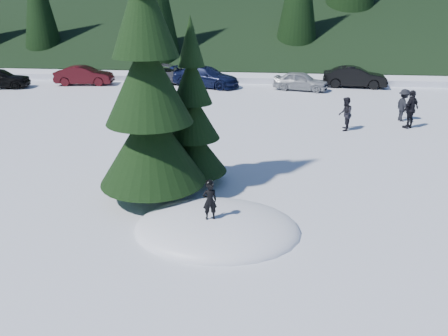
# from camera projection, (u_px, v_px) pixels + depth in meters

# --- Properties ---
(ground) EXTENTS (200.00, 200.00, 0.00)m
(ground) POSITION_uv_depth(u_px,v_px,m) (217.00, 229.00, 11.72)
(ground) COLOR white
(ground) RESTS_ON ground
(snow_mound) EXTENTS (4.48, 3.52, 0.96)m
(snow_mound) POSITION_uv_depth(u_px,v_px,m) (217.00, 229.00, 11.72)
(snow_mound) COLOR white
(snow_mound) RESTS_ON ground
(spruce_tall) EXTENTS (3.20, 3.20, 8.60)m
(spruce_tall) POSITION_uv_depth(u_px,v_px,m) (148.00, 92.00, 12.43)
(spruce_tall) COLOR black
(spruce_tall) RESTS_ON ground
(spruce_short) EXTENTS (2.20, 2.20, 5.37)m
(spruce_short) POSITION_uv_depth(u_px,v_px,m) (193.00, 122.00, 14.06)
(spruce_short) COLOR black
(spruce_short) RESTS_ON ground
(child_skier) EXTENTS (0.42, 0.34, 1.01)m
(child_skier) POSITION_uv_depth(u_px,v_px,m) (210.00, 201.00, 11.09)
(child_skier) COLOR black
(child_skier) RESTS_ON snow_mound
(adult_0) EXTENTS (0.72, 0.86, 1.58)m
(adult_0) POSITION_uv_depth(u_px,v_px,m) (345.00, 114.00, 20.41)
(adult_0) COLOR black
(adult_0) RESTS_ON ground
(adult_1) EXTENTS (1.10, 1.05, 1.84)m
(adult_1) POSITION_uv_depth(u_px,v_px,m) (411.00, 109.00, 20.73)
(adult_1) COLOR black
(adult_1) RESTS_ON ground
(adult_2) EXTENTS (0.82, 1.16, 1.62)m
(adult_2) POSITION_uv_depth(u_px,v_px,m) (403.00, 105.00, 22.01)
(adult_2) COLOR black
(adult_2) RESTS_ON ground
(car_1) EXTENTS (4.26, 1.95, 1.35)m
(car_1) POSITION_uv_depth(u_px,v_px,m) (84.00, 75.00, 31.66)
(car_1) COLOR #370A0E
(car_1) RESTS_ON ground
(car_2) EXTENTS (5.35, 3.03, 1.41)m
(car_2) POSITION_uv_depth(u_px,v_px,m) (168.00, 74.00, 32.24)
(car_2) COLOR #53545B
(car_2) RESTS_ON ground
(car_3) EXTENTS (5.28, 3.52, 1.42)m
(car_3) POSITION_uv_depth(u_px,v_px,m) (206.00, 77.00, 30.90)
(car_3) COLOR #0E1433
(car_3) RESTS_ON ground
(car_4) EXTENTS (3.95, 2.37, 1.26)m
(car_4) POSITION_uv_depth(u_px,v_px,m) (301.00, 81.00, 29.71)
(car_4) COLOR #999DA1
(car_4) RESTS_ON ground
(car_5) EXTENTS (4.48, 1.91, 1.44)m
(car_5) POSITION_uv_depth(u_px,v_px,m) (355.00, 77.00, 30.73)
(car_5) COLOR black
(car_5) RESTS_ON ground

